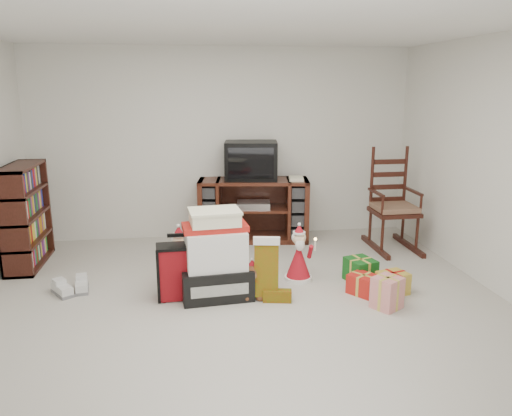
# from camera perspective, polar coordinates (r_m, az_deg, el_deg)

# --- Properties ---
(room) EXTENTS (5.01, 5.01, 2.51)m
(room) POSITION_cam_1_polar(r_m,az_deg,el_deg) (4.21, -1.13, 3.48)
(room) COLOR #B1AEA2
(room) RESTS_ON ground
(tv_stand) EXTENTS (1.48, 0.70, 0.81)m
(tv_stand) POSITION_cam_1_polar(r_m,az_deg,el_deg) (6.58, -0.28, -0.19)
(tv_stand) COLOR #4C2115
(tv_stand) RESTS_ON floor
(bookshelf) EXTENTS (0.31, 0.94, 1.15)m
(bookshelf) POSITION_cam_1_polar(r_m,az_deg,el_deg) (6.20, -24.84, -0.99)
(bookshelf) COLOR #3D1710
(bookshelf) RESTS_ON floor
(rocking_chair) EXTENTS (0.53, 0.87, 1.31)m
(rocking_chair) POSITION_cam_1_polar(r_m,az_deg,el_deg) (6.49, 15.27, -0.53)
(rocking_chair) COLOR #3D1710
(rocking_chair) RESTS_ON floor
(gift_pile) EXTENTS (0.71, 0.55, 0.85)m
(gift_pile) POSITION_cam_1_polar(r_m,az_deg,el_deg) (4.85, -4.64, -5.90)
(gift_pile) COLOR black
(gift_pile) RESTS_ON floor
(red_suitcase) EXTENTS (0.42, 0.24, 0.63)m
(red_suitcase) POSITION_cam_1_polar(r_m,az_deg,el_deg) (4.87, -8.67, -7.16)
(red_suitcase) COLOR maroon
(red_suitcase) RESTS_ON floor
(stocking) EXTENTS (0.31, 0.18, 0.63)m
(stocking) POSITION_cam_1_polar(r_m,az_deg,el_deg) (4.77, 1.19, -6.95)
(stocking) COLOR #0C740D
(stocking) RESTS_ON floor
(teddy_bear) EXTENTS (0.23, 0.21, 0.35)m
(teddy_bear) POSITION_cam_1_polar(r_m,az_deg,el_deg) (4.88, -0.46, -8.47)
(teddy_bear) COLOR brown
(teddy_bear) RESTS_ON floor
(santa_figurine) EXTENTS (0.30, 0.28, 0.61)m
(santa_figurine) POSITION_cam_1_polar(r_m,az_deg,el_deg) (5.29, 4.89, -5.79)
(santa_figurine) COLOR #A8121E
(santa_figurine) RESTS_ON floor
(mrs_claus_figurine) EXTENTS (0.31, 0.29, 0.63)m
(mrs_claus_figurine) POSITION_cam_1_polar(r_m,az_deg,el_deg) (5.21, -8.70, -6.12)
(mrs_claus_figurine) COLOR #A8121E
(mrs_claus_figurine) RESTS_ON floor
(sneaker_pair) EXTENTS (0.41, 0.31, 0.10)m
(sneaker_pair) POSITION_cam_1_polar(r_m,az_deg,el_deg) (5.34, -20.27, -8.54)
(sneaker_pair) COLOR silver
(sneaker_pair) RESTS_ON floor
(gift_cluster) EXTENTS (0.56, 0.86, 0.26)m
(gift_cluster) POSITION_cam_1_polar(r_m,az_deg,el_deg) (5.11, 12.79, -8.07)
(gift_cluster) COLOR #B21B14
(gift_cluster) RESTS_ON floor
(crt_television) EXTENTS (0.73, 0.57, 0.49)m
(crt_television) POSITION_cam_1_polar(r_m,az_deg,el_deg) (6.48, -0.57, 5.45)
(crt_television) COLOR black
(crt_television) RESTS_ON tv_stand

